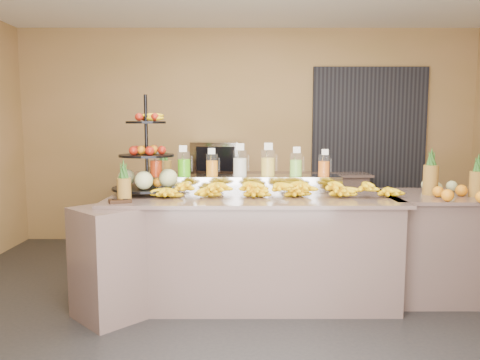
{
  "coord_description": "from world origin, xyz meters",
  "views": [
    {
      "loc": [
        -0.12,
        -3.75,
        1.55
      ],
      "look_at": [
        -0.11,
        0.3,
        1.07
      ],
      "focal_mm": 35.0,
      "sensor_mm": 36.0,
      "label": 1
    }
  ],
  "objects_px": {
    "banana_heap": "(276,186)",
    "oven_warmer": "(216,158)",
    "condiment_caddy": "(120,201)",
    "pitcher_tray": "(240,184)",
    "right_fruit_pile": "(457,188)",
    "fruit_stand": "(152,169)"
  },
  "relations": [
    {
      "from": "condiment_caddy",
      "to": "right_fruit_pile",
      "type": "height_order",
      "value": "right_fruit_pile"
    },
    {
      "from": "banana_heap",
      "to": "condiment_caddy",
      "type": "distance_m",
      "value": 1.32
    },
    {
      "from": "pitcher_tray",
      "to": "right_fruit_pile",
      "type": "distance_m",
      "value": 1.89
    },
    {
      "from": "banana_heap",
      "to": "right_fruit_pile",
      "type": "height_order",
      "value": "right_fruit_pile"
    },
    {
      "from": "pitcher_tray",
      "to": "banana_heap",
      "type": "distance_m",
      "value": 0.43
    },
    {
      "from": "condiment_caddy",
      "to": "oven_warmer",
      "type": "bearing_deg",
      "value": 73.81
    },
    {
      "from": "banana_heap",
      "to": "right_fruit_pile",
      "type": "relative_size",
      "value": 4.3
    },
    {
      "from": "right_fruit_pile",
      "to": "oven_warmer",
      "type": "height_order",
      "value": "oven_warmer"
    },
    {
      "from": "pitcher_tray",
      "to": "condiment_caddy",
      "type": "height_order",
      "value": "pitcher_tray"
    },
    {
      "from": "right_fruit_pile",
      "to": "oven_warmer",
      "type": "bearing_deg",
      "value": 136.75
    },
    {
      "from": "condiment_caddy",
      "to": "right_fruit_pile",
      "type": "xyz_separation_m",
      "value": [
        2.82,
        0.26,
        0.07
      ]
    },
    {
      "from": "fruit_stand",
      "to": "pitcher_tray",
      "type": "bearing_deg",
      "value": 16.73
    },
    {
      "from": "banana_heap",
      "to": "condiment_caddy",
      "type": "relative_size",
      "value": 12.58
    },
    {
      "from": "condiment_caddy",
      "to": "oven_warmer",
      "type": "height_order",
      "value": "oven_warmer"
    },
    {
      "from": "right_fruit_pile",
      "to": "banana_heap",
      "type": "bearing_deg",
      "value": 177.52
    },
    {
      "from": "pitcher_tray",
      "to": "fruit_stand",
      "type": "relative_size",
      "value": 2.08
    },
    {
      "from": "right_fruit_pile",
      "to": "condiment_caddy",
      "type": "bearing_deg",
      "value": -174.74
    },
    {
      "from": "condiment_caddy",
      "to": "right_fruit_pile",
      "type": "distance_m",
      "value": 2.84
    },
    {
      "from": "pitcher_tray",
      "to": "banana_heap",
      "type": "height_order",
      "value": "banana_heap"
    },
    {
      "from": "banana_heap",
      "to": "oven_warmer",
      "type": "xyz_separation_m",
      "value": [
        -0.61,
        1.96,
        0.11
      ]
    },
    {
      "from": "oven_warmer",
      "to": "fruit_stand",
      "type": "bearing_deg",
      "value": -99.48
    },
    {
      "from": "banana_heap",
      "to": "oven_warmer",
      "type": "bearing_deg",
      "value": 107.39
    }
  ]
}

